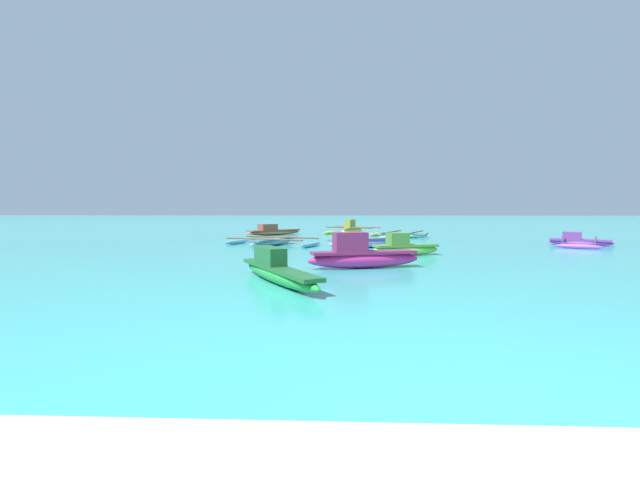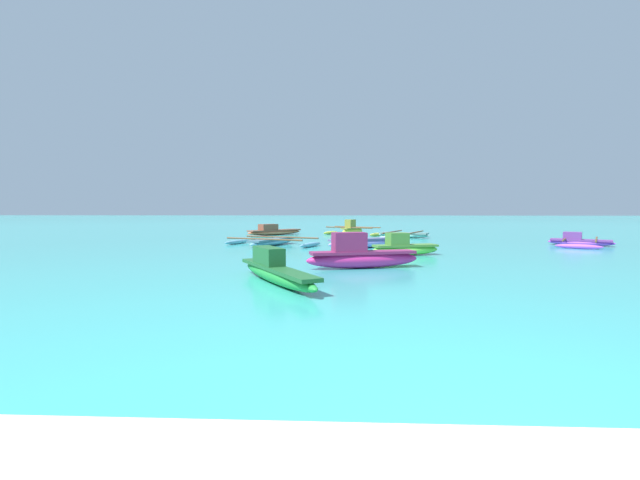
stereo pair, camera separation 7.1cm
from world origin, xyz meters
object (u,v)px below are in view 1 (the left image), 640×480
object	(u,v)px
moored_boat_3	(273,231)
moored_boat_7	(361,256)
moored_boat_6	(277,271)
moored_boat_8	(579,241)
moored_boat_0	(352,230)
moored_boat_1	(272,242)
moored_boat_2	(404,247)
moored_boat_4	(403,235)
moored_boat_5	(366,242)

from	to	relation	value
moored_boat_3	moored_boat_7	size ratio (longest dim) A/B	1.05
moored_boat_6	moored_boat_8	world-z (taller)	moored_boat_6
moored_boat_0	moored_boat_1	xyz separation A→B (m)	(-3.83, -8.01, -0.15)
moored_boat_2	moored_boat_7	distance (m)	3.77
moored_boat_0	moored_boat_7	bearing A→B (deg)	-147.90
moored_boat_2	moored_boat_4	xyz separation A→B (m)	(1.45, 9.72, -0.12)
moored_boat_0	moored_boat_1	distance (m)	8.88
moored_boat_0	moored_boat_5	world-z (taller)	moored_boat_0
moored_boat_8	moored_boat_7	bearing A→B (deg)	-111.47
moored_boat_3	moored_boat_8	size ratio (longest dim) A/B	0.81
moored_boat_5	moored_boat_6	world-z (taller)	moored_boat_6
moored_boat_2	moored_boat_4	bearing A→B (deg)	64.49
moored_boat_4	moored_boat_5	xyz separation A→B (m)	(-2.57, -6.76, 0.06)
moored_boat_2	moored_boat_8	bearing A→B (deg)	10.66
moored_boat_1	moored_boat_5	distance (m)	4.27
moored_boat_2	moored_boat_5	size ratio (longest dim) A/B	0.73
moored_boat_5	moored_boat_6	xyz separation A→B (m)	(-2.56, -8.74, 0.04)
moored_boat_1	moored_boat_6	distance (m)	9.89
moored_boat_7	moored_boat_0	bearing A→B (deg)	73.73
moored_boat_1	moored_boat_4	distance (m)	8.84
moored_boat_5	moored_boat_2	bearing A→B (deg)	-101.77
moored_boat_1	moored_boat_6	world-z (taller)	moored_boat_6
moored_boat_0	moored_boat_8	xyz separation A→B (m)	(9.89, -7.55, -0.12)
moored_boat_7	moored_boat_2	bearing A→B (deg)	48.07
moored_boat_0	moored_boat_7	size ratio (longest dim) A/B	1.21
moored_boat_2	moored_boat_3	world-z (taller)	moored_boat_2
moored_boat_2	moored_boat_8	world-z (taller)	moored_boat_2
moored_boat_3	moored_boat_4	world-z (taller)	moored_boat_3
moored_boat_0	moored_boat_5	bearing A→B (deg)	-144.97
moored_boat_6	moored_boat_5	bearing A→B (deg)	134.46
moored_boat_2	moored_boat_6	size ratio (longest dim) A/B	0.69
moored_boat_4	moored_boat_5	size ratio (longest dim) A/B	1.25
moored_boat_3	moored_boat_0	bearing A→B (deg)	-43.05
moored_boat_1	moored_boat_3	bearing A→B (deg)	31.49
moored_boat_3	moored_boat_7	bearing A→B (deg)	-117.45
moored_boat_1	moored_boat_8	size ratio (longest dim) A/B	1.07
moored_boat_2	moored_boat_4	size ratio (longest dim) A/B	0.59
moored_boat_2	moored_boat_4	world-z (taller)	moored_boat_2
moored_boat_4	moored_boat_6	world-z (taller)	moored_boat_6
moored_boat_3	moored_boat_6	distance (m)	17.83
moored_boat_8	moored_boat_5	bearing A→B (deg)	-140.32
moored_boat_0	moored_boat_2	bearing A→B (deg)	-140.12
moored_boat_1	moored_boat_4	world-z (taller)	moored_boat_1
moored_boat_3	moored_boat_6	xyz separation A→B (m)	(2.75, -17.61, 0.01)
moored_boat_8	moored_boat_2	bearing A→B (deg)	-121.39
moored_boat_2	moored_boat_5	xyz separation A→B (m)	(-1.13, 2.96, -0.06)
moored_boat_6	moored_boat_8	bearing A→B (deg)	100.89
moored_boat_2	moored_boat_8	size ratio (longest dim) A/B	0.61
moored_boat_1	moored_boat_2	bearing A→B (deg)	-103.92
moored_boat_3	moored_boat_8	xyz separation A→B (m)	(14.88, -7.40, -0.05)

